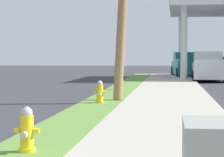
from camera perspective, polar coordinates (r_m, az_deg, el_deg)
fire_hydrant_nearest at (r=8.49m, az=-9.52°, el=-5.92°), size 0.42×0.38×0.74m
fire_hydrant_second at (r=16.97m, az=-1.38°, el=-1.64°), size 0.42×0.38×0.74m
fire_hydrant_third at (r=23.60m, az=0.80°, el=-0.45°), size 0.42×0.37×0.74m
truck_white_at_forecourt at (r=34.33m, az=10.71°, el=1.24°), size 2.24×5.45×1.97m
truck_teal_on_apron at (r=40.87m, az=8.39°, el=1.47°), size 2.57×5.56×1.97m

